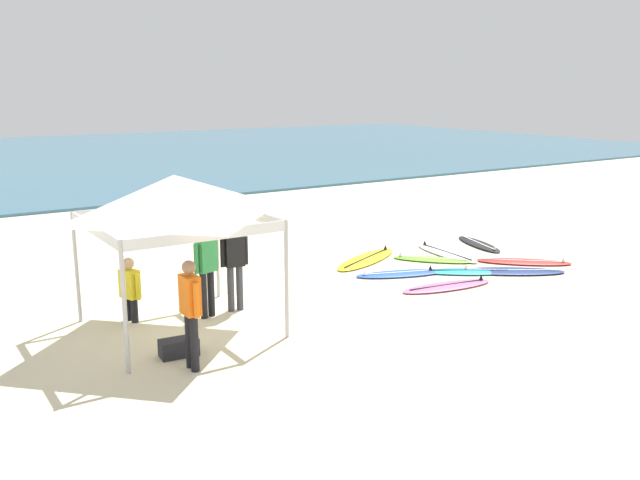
{
  "coord_description": "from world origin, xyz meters",
  "views": [
    {
      "loc": [
        -7.42,
        -10.58,
        4.23
      ],
      "look_at": [
        0.37,
        1.37,
        1.0
      ],
      "focal_mm": 38.53,
      "sensor_mm": 36.0,
      "label": 1
    }
  ],
  "objects_px": {
    "surfboard_black": "(479,244)",
    "surfboard_white": "(446,253)",
    "surfboard_red": "(524,262)",
    "surfboard_yellow": "(366,259)",
    "gear_bag_near_tent": "(179,348)",
    "surfboard_cyan": "(468,271)",
    "surfboard_blue": "(401,274)",
    "surfboard_navy": "(510,271)",
    "person_green": "(206,266)",
    "surfboard_pink": "(447,286)",
    "surfboard_lime": "(433,259)",
    "person_yellow": "(130,287)",
    "person_black": "(234,260)",
    "person_orange": "(190,307)",
    "canopy_tent": "(174,196)"
  },
  "relations": [
    {
      "from": "person_black",
      "to": "surfboard_yellow",
      "type": "bearing_deg",
      "value": 20.97
    },
    {
      "from": "surfboard_cyan",
      "to": "surfboard_yellow",
      "type": "xyz_separation_m",
      "value": [
        -1.27,
        2.2,
        -0.0
      ]
    },
    {
      "from": "surfboard_cyan",
      "to": "surfboard_red",
      "type": "relative_size",
      "value": 1.02
    },
    {
      "from": "surfboard_navy",
      "to": "person_yellow",
      "type": "distance_m",
      "value": 8.54
    },
    {
      "from": "surfboard_red",
      "to": "surfboard_white",
      "type": "bearing_deg",
      "value": 120.02
    },
    {
      "from": "surfboard_navy",
      "to": "surfboard_white",
      "type": "xyz_separation_m",
      "value": [
        -0.01,
        2.09,
        0.0
      ]
    },
    {
      "from": "surfboard_lime",
      "to": "surfboard_white",
      "type": "distance_m",
      "value": 0.79
    },
    {
      "from": "person_yellow",
      "to": "person_black",
      "type": "bearing_deg",
      "value": -14.36
    },
    {
      "from": "canopy_tent",
      "to": "person_yellow",
      "type": "relative_size",
      "value": 2.4
    },
    {
      "from": "surfboard_cyan",
      "to": "person_orange",
      "type": "distance_m",
      "value": 7.72
    },
    {
      "from": "surfboard_yellow",
      "to": "person_black",
      "type": "relative_size",
      "value": 1.54
    },
    {
      "from": "person_orange",
      "to": "gear_bag_near_tent",
      "type": "xyz_separation_m",
      "value": [
        0.02,
        0.61,
        -0.85
      ]
    },
    {
      "from": "surfboard_black",
      "to": "surfboard_red",
      "type": "relative_size",
      "value": 1.0
    },
    {
      "from": "surfboard_black",
      "to": "surfboard_white",
      "type": "bearing_deg",
      "value": -169.24
    },
    {
      "from": "canopy_tent",
      "to": "surfboard_lime",
      "type": "xyz_separation_m",
      "value": [
        7.05,
        1.18,
        -2.35
      ]
    },
    {
      "from": "person_black",
      "to": "person_orange",
      "type": "distance_m",
      "value": 2.81
    },
    {
      "from": "canopy_tent",
      "to": "surfboard_navy",
      "type": "xyz_separation_m",
      "value": [
        7.79,
        -0.61,
        -2.35
      ]
    },
    {
      "from": "surfboard_white",
      "to": "person_orange",
      "type": "bearing_deg",
      "value": -158.64
    },
    {
      "from": "surfboard_cyan",
      "to": "surfboard_white",
      "type": "bearing_deg",
      "value": 62.7
    },
    {
      "from": "surfboard_navy",
      "to": "surfboard_cyan",
      "type": "bearing_deg",
      "value": 148.44
    },
    {
      "from": "surfboard_yellow",
      "to": "surfboard_blue",
      "type": "bearing_deg",
      "value": -95.6
    },
    {
      "from": "surfboard_red",
      "to": "surfboard_yellow",
      "type": "xyz_separation_m",
      "value": [
        -3.06,
        2.3,
        -0.0
      ]
    },
    {
      "from": "surfboard_pink",
      "to": "surfboard_navy",
      "type": "xyz_separation_m",
      "value": [
        2.05,
        0.1,
        -0.0
      ]
    },
    {
      "from": "surfboard_black",
      "to": "surfboard_navy",
      "type": "relative_size",
      "value": 0.86
    },
    {
      "from": "surfboard_yellow",
      "to": "person_green",
      "type": "relative_size",
      "value": 1.54
    },
    {
      "from": "surfboard_blue",
      "to": "person_green",
      "type": "bearing_deg",
      "value": -176.82
    },
    {
      "from": "gear_bag_near_tent",
      "to": "surfboard_white",
      "type": "bearing_deg",
      "value": 17.66
    },
    {
      "from": "surfboard_cyan",
      "to": "surfboard_red",
      "type": "distance_m",
      "value": 1.79
    },
    {
      "from": "surfboard_cyan",
      "to": "person_black",
      "type": "bearing_deg",
      "value": 174.89
    },
    {
      "from": "person_black",
      "to": "surfboard_blue",
      "type": "bearing_deg",
      "value": 2.71
    },
    {
      "from": "surfboard_pink",
      "to": "person_green",
      "type": "bearing_deg",
      "value": 168.32
    },
    {
      "from": "surfboard_cyan",
      "to": "surfboard_lime",
      "type": "xyz_separation_m",
      "value": [
        0.08,
        1.28,
        0.0
      ]
    },
    {
      "from": "surfboard_black",
      "to": "gear_bag_near_tent",
      "type": "bearing_deg",
      "value": -163.34
    },
    {
      "from": "gear_bag_near_tent",
      "to": "surfboard_navy",
      "type": "bearing_deg",
      "value": 3.76
    },
    {
      "from": "surfboard_black",
      "to": "surfboard_pink",
      "type": "distance_m",
      "value": 4.27
    },
    {
      "from": "surfboard_black",
      "to": "surfboard_navy",
      "type": "height_order",
      "value": "same"
    },
    {
      "from": "surfboard_red",
      "to": "person_yellow",
      "type": "distance_m",
      "value": 9.43
    },
    {
      "from": "surfboard_black",
      "to": "surfboard_lime",
      "type": "xyz_separation_m",
      "value": [
        -2.18,
        -0.57,
        0.0
      ]
    },
    {
      "from": "surfboard_navy",
      "to": "surfboard_black",
      "type": "bearing_deg",
      "value": 58.81
    },
    {
      "from": "person_orange",
      "to": "person_green",
      "type": "height_order",
      "value": "same"
    },
    {
      "from": "person_green",
      "to": "gear_bag_near_tent",
      "type": "height_order",
      "value": "person_green"
    },
    {
      "from": "canopy_tent",
      "to": "person_orange",
      "type": "bearing_deg",
      "value": -106.09
    },
    {
      "from": "surfboard_cyan",
      "to": "canopy_tent",
      "type": "bearing_deg",
      "value": 179.14
    },
    {
      "from": "surfboard_blue",
      "to": "surfboard_white",
      "type": "height_order",
      "value": "same"
    },
    {
      "from": "surfboard_blue",
      "to": "surfboard_pink",
      "type": "distance_m",
      "value": 1.33
    },
    {
      "from": "surfboard_blue",
      "to": "surfboard_white",
      "type": "xyz_separation_m",
      "value": [
        2.23,
        0.87,
        -0.0
      ]
    },
    {
      "from": "surfboard_lime",
      "to": "person_yellow",
      "type": "distance_m",
      "value": 7.67
    },
    {
      "from": "surfboard_cyan",
      "to": "surfboard_blue",
      "type": "height_order",
      "value": "same"
    },
    {
      "from": "person_orange",
      "to": "gear_bag_near_tent",
      "type": "relative_size",
      "value": 2.85
    },
    {
      "from": "canopy_tent",
      "to": "surfboard_white",
      "type": "distance_m",
      "value": 8.26
    }
  ]
}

